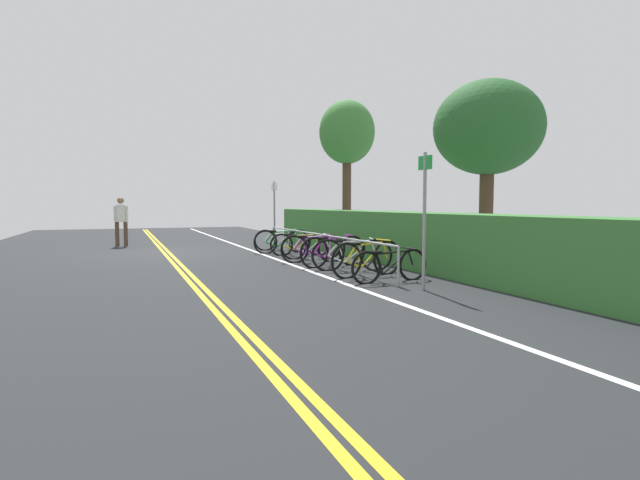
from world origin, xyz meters
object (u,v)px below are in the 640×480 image
bike_rack (318,240)px  bicycle_2 (300,244)px  bicycle_0 (281,240)px  pedestrian (121,218)px  bicycle_1 (283,241)px  bicycle_3 (311,247)px  bicycle_5 (334,251)px  bicycle_8 (390,266)px  tree_near_left (347,134)px  sign_post_near (274,208)px  sign_post_far (424,208)px  bicycle_7 (367,259)px  tree_mid (488,129)px  bicycle_4 (313,249)px  bicycle_6 (352,255)px

bike_rack → bicycle_2: bike_rack is taller
bicycle_0 → pedestrian: (-3.59, -4.85, 0.67)m
bicycle_0 → bicycle_1: size_ratio=0.94×
bike_rack → pedestrian: pedestrian is taller
bicycle_1 → bicycle_3: size_ratio=1.11×
bicycle_0 → bicycle_5: bicycle_5 is taller
bicycle_8 → tree_near_left: bearing=160.2°
bicycle_2 → sign_post_near: size_ratio=0.74×
bicycle_0 → pedestrian: pedestrian is taller
bicycle_0 → bicycle_2: bicycle_0 is taller
bicycle_0 → sign_post_far: sign_post_far is taller
bicycle_7 → tree_near_left: tree_near_left is taller
pedestrian → tree_mid: size_ratio=0.38×
pedestrian → bicycle_2: bearing=41.9°
bike_rack → pedestrian: (-7.18, -4.71, 0.43)m
sign_post_near → tree_near_left: (-0.64, 3.06, 2.76)m
bicycle_4 → bicycle_5: size_ratio=0.94×
bicycle_1 → bicycle_5: 3.63m
sign_post_near → tree_near_left: bearing=101.8°
bicycle_0 → bicycle_4: size_ratio=1.00×
tree_near_left → tree_mid: 6.99m
bicycle_0 → sign_post_near: 1.51m
bicycle_3 → pedestrian: bearing=-142.6°
bicycle_4 → tree_near_left: 7.31m
bicycle_8 → tree_mid: size_ratio=0.37×
bicycle_4 → bicycle_8: (3.57, 0.22, -0.04)m
tree_mid → pedestrian: bearing=-135.1°
tree_near_left → bicycle_0: bearing=-61.2°
bike_rack → sign_post_far: bearing=2.6°
bicycle_5 → bicycle_0: bearing=178.6°
bicycle_2 → pedestrian: 7.29m
pedestrian → bicycle_4: bearing=33.0°
bicycle_8 → bicycle_6: bearing=179.5°
sign_post_near → tree_near_left: size_ratio=0.42×
bicycle_2 → bicycle_7: bicycle_7 is taller
bicycle_3 → bicycle_7: (3.52, -0.09, 0.03)m
bicycle_1 → bicycle_4: 2.62m
bicycle_1 → sign_post_far: 7.30m
bicycle_6 → tree_mid: size_ratio=0.38×
bicycle_1 → bicycle_6: (4.45, 0.23, 0.00)m
bicycle_6 → sign_post_far: sign_post_far is taller
bicycle_4 → sign_post_near: (-4.61, 0.34, 1.01)m
bicycle_3 → sign_post_far: sign_post_far is taller
bike_rack → bicycle_6: size_ratio=4.55×
bicycle_8 → tree_mid: (-1.91, 3.92, 3.10)m
tree_near_left → sign_post_far: bearing=-17.5°
bike_rack → bicycle_4: (-0.07, -0.10, -0.22)m
bicycle_5 → tree_mid: size_ratio=0.39×
bicycle_3 → bicycle_8: (4.34, -0.02, -0.02)m
bicycle_3 → bicycle_6: 2.60m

